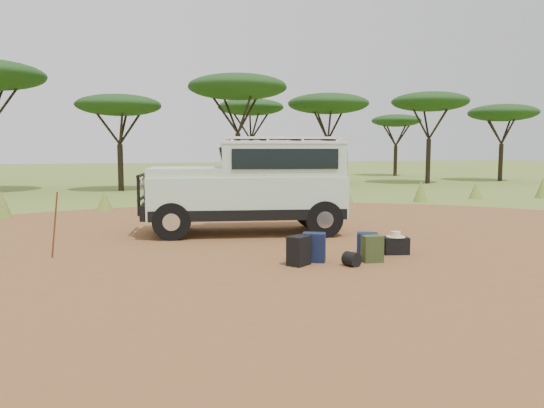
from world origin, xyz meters
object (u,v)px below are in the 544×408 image
object	(u,v)px
walking_staff	(55,225)
backpack_black	(299,251)
backpack_navy	(314,247)
hard_case	(396,246)
backpack_olive	(372,249)
duffel_navy	(367,244)
safari_vehicle	(253,187)

from	to	relation	value
walking_staff	backpack_black	size ratio (longest dim) A/B	2.46
backpack_navy	backpack_black	bearing A→B (deg)	-124.31
walking_staff	backpack_navy	distance (m)	4.99
backpack_black	backpack_navy	xyz separation A→B (m)	(0.39, 0.20, 0.00)
backpack_navy	hard_case	xyz separation A→B (m)	(1.86, 0.15, -0.10)
backpack_black	backpack_olive	xyz separation A→B (m)	(1.41, -0.17, -0.02)
backpack_olive	hard_case	xyz separation A→B (m)	(0.83, 0.52, -0.08)
duffel_navy	safari_vehicle	bearing A→B (deg)	139.48
safari_vehicle	backpack_black	bearing A→B (deg)	-82.10
walking_staff	backpack_olive	distance (m)	6.08
backpack_olive	backpack_black	bearing A→B (deg)	-179.96
duffel_navy	backpack_navy	bearing A→B (deg)	-142.00
safari_vehicle	backpack_navy	bearing A→B (deg)	-76.29
backpack_olive	walking_staff	bearing A→B (deg)	165.45
walking_staff	backpack_navy	xyz separation A→B (m)	(4.62, -1.85, -0.38)
walking_staff	hard_case	bearing A→B (deg)	-47.49
hard_case	backpack_navy	bearing A→B (deg)	-160.14
safari_vehicle	hard_case	xyz separation A→B (m)	(1.95, -3.50, -0.99)
backpack_black	duffel_navy	bearing A→B (deg)	-20.76
backpack_black	backpack_navy	distance (m)	0.44
safari_vehicle	backpack_olive	bearing A→B (deg)	-62.22
safari_vehicle	walking_staff	distance (m)	4.90
hard_case	backpack_black	bearing A→B (deg)	-155.89
safari_vehicle	backpack_navy	size ratio (longest dim) A/B	9.46
hard_case	backpack_olive	bearing A→B (deg)	-132.55
safari_vehicle	backpack_navy	world-z (taller)	safari_vehicle
duffel_navy	backpack_black	bearing A→B (deg)	-137.47
backpack_navy	backpack_olive	world-z (taller)	backpack_navy
safari_vehicle	duffel_navy	xyz separation A→B (m)	(1.33, -3.44, -0.93)
backpack_black	backpack_olive	size ratio (longest dim) A/B	1.07
walking_staff	duffel_navy	size ratio (longest dim) A/B	2.93
safari_vehicle	backpack_black	distance (m)	3.97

